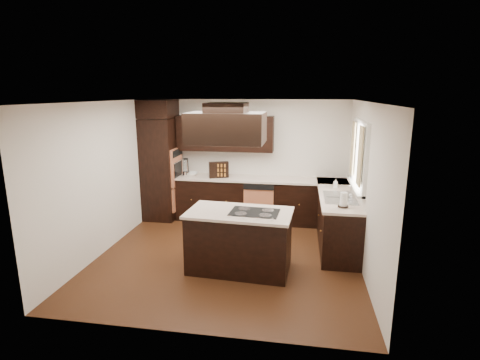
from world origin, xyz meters
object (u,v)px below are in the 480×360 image
at_px(range_hood, 227,128).
at_px(spice_rack, 219,170).
at_px(oven_column, 161,169).
at_px(island, 239,242).

relative_size(range_hood, spice_rack, 2.63).
xyz_separation_m(oven_column, island, (2.04, -2.15, -0.62)).
xyz_separation_m(oven_column, range_hood, (1.88, -2.25, 1.10)).
height_order(oven_column, island, oven_column).
distance_m(island, range_hood, 1.73).
distance_m(oven_column, spice_rack, 1.25).
bearing_deg(oven_column, spice_rack, -0.08).
bearing_deg(range_hood, oven_column, 129.74).
bearing_deg(spice_rack, oven_column, 156.67).
relative_size(oven_column, island, 1.42).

